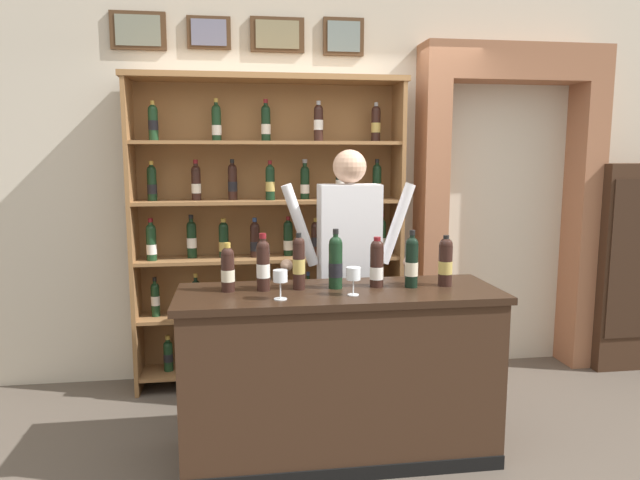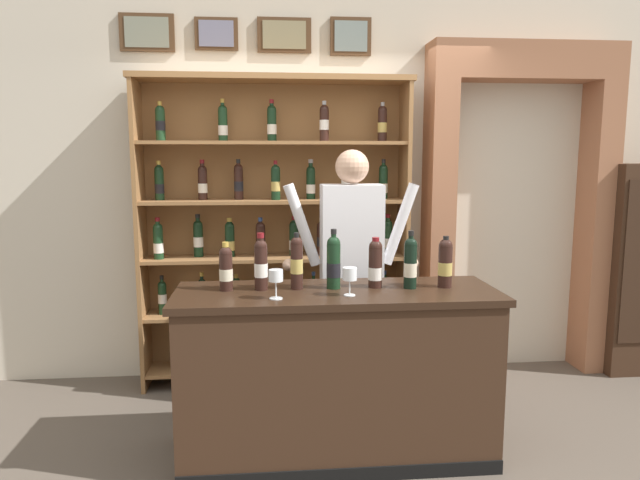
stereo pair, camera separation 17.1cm
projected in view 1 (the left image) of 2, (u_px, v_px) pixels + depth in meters
ground_plane at (337, 455)px, 3.38m from camera, size 14.00×14.00×0.02m
back_wall at (307, 155)px, 4.52m from camera, size 12.00×0.19×3.44m
wine_shelf at (269, 225)px, 4.31m from camera, size 2.01×0.34×2.29m
archway_doorway at (503, 193)px, 4.66m from camera, size 1.47×0.45×2.56m
side_cabinet at (636, 264)px, 4.77m from camera, size 0.85×0.44×1.66m
tasting_counter at (339, 374)px, 3.30m from camera, size 1.81×0.63×0.98m
shopkeeper at (349, 253)px, 3.81m from camera, size 0.90×0.22×1.76m
tasting_bottle_brunello at (228, 269)px, 3.19m from camera, size 0.08×0.08×0.27m
tasting_bottle_super_tuscan at (263, 264)px, 3.21m from camera, size 0.08×0.08×0.32m
tasting_bottle_rosso at (299, 262)px, 3.24m from camera, size 0.07×0.07×0.32m
tasting_bottle_chianti at (336, 262)px, 3.26m from camera, size 0.08×0.08×0.34m
tasting_bottle_vin_santo at (377, 263)px, 3.30m from camera, size 0.08×0.08×0.29m
tasting_bottle_riserva at (412, 262)px, 3.29m from camera, size 0.07×0.07×0.33m
tasting_bottle_grappa at (445, 261)px, 3.33m from camera, size 0.08×0.08×0.29m
wine_glass_center at (280, 278)px, 3.01m from camera, size 0.08×0.08×0.16m
wine_glass_left at (353, 275)px, 3.10m from camera, size 0.08×0.08×0.15m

